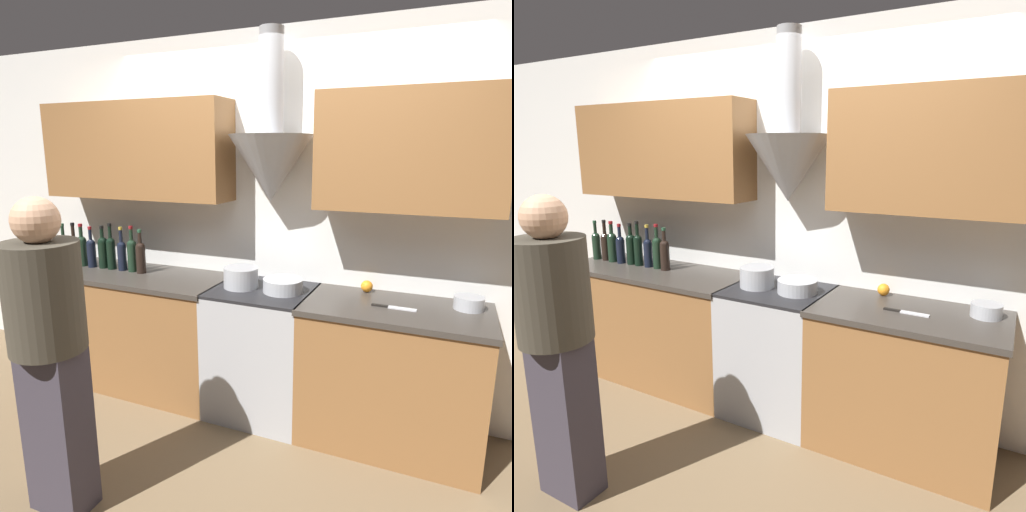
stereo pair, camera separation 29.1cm
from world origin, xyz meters
The scene contains 20 objects.
ground_plane centered at (0.00, 0.00, 0.00)m, with size 12.00×12.00×0.00m, color brown.
wall_back centered at (-0.08, 0.62, 1.48)m, with size 8.40×0.56×2.60m.
counter_left centered at (-1.09, 0.36, 0.45)m, with size 1.54×0.62×0.90m.
counter_right centered at (0.87, 0.36, 0.45)m, with size 1.10×0.62×0.90m.
stove_range centered at (0.00, 0.36, 0.45)m, with size 0.66×0.60×0.90m.
wine_bottle_0 centered at (-1.76, 0.38, 1.03)m, with size 0.07×0.07×0.33m.
wine_bottle_1 centered at (-1.66, 0.39, 1.03)m, with size 0.07×0.07×0.34m.
wine_bottle_2 centered at (-1.57, 0.38, 1.03)m, with size 0.08×0.08×0.34m.
wine_bottle_3 centered at (-1.47, 0.37, 1.03)m, with size 0.07×0.07×0.33m.
wine_bottle_4 centered at (-1.37, 0.39, 1.04)m, with size 0.08×0.08×0.34m.
wine_bottle_5 centered at (-1.29, 0.39, 1.04)m, with size 0.07×0.07×0.36m.
wine_bottle_6 centered at (-1.19, 0.39, 1.03)m, with size 0.07×0.07×0.34m.
wine_bottle_7 centered at (-1.09, 0.39, 1.04)m, with size 0.07×0.07×0.35m.
wine_bottle_8 centered at (-1.00, 0.38, 1.03)m, with size 0.07×0.07×0.33m.
stock_pot centered at (-0.15, 0.34, 0.97)m, with size 0.24×0.24×0.14m.
mixing_bowl centered at (0.15, 0.36, 0.94)m, with size 0.26×0.26×0.09m.
orange_fruit centered at (0.66, 0.58, 0.94)m, with size 0.08×0.08×0.08m.
saucepan centered at (1.26, 0.48, 0.94)m, with size 0.17×0.17×0.08m.
chefs_knife centered at (0.86, 0.32, 0.90)m, with size 0.26×0.04×0.01m.
person_foreground_left centered at (-0.59, -0.87, 0.88)m, with size 0.36×0.36×1.61m.
Camera 1 is at (1.13, -2.34, 1.81)m, focal length 32.00 mm.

